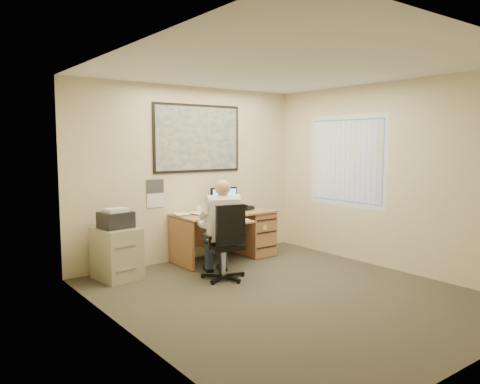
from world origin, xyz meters
TOP-DOWN VIEW (x-y plane):
  - room_shell at (0.00, 0.00)m, footprint 4.00×4.50m
  - desk at (0.72, 1.90)m, footprint 1.60×0.97m
  - world_map at (0.14, 2.23)m, footprint 1.56×0.03m
  - wall_calendar at (-0.61, 2.24)m, footprint 0.28×0.01m
  - window_blinds at (1.97, 0.80)m, footprint 0.06×1.40m
  - filing_cabinet at (-1.38, 1.88)m, footprint 0.57×0.66m
  - office_chair at (-0.24, 0.94)m, footprint 0.71×0.71m
  - person at (-0.24, 1.02)m, footprint 0.80×0.95m

SIDE VIEW (x-z plane):
  - office_chair at x=-0.24m, z-range -0.22..0.82m
  - filing_cabinet at x=-1.38m, z-range -0.07..0.89m
  - desk at x=0.72m, z-range -0.12..1.00m
  - person at x=-0.24m, z-range 0.00..1.34m
  - wall_calendar at x=-0.61m, z-range 0.87..1.29m
  - room_shell at x=0.00m, z-range 0.00..2.70m
  - window_blinds at x=1.97m, z-range 0.90..2.20m
  - world_map at x=0.14m, z-range 1.37..2.43m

